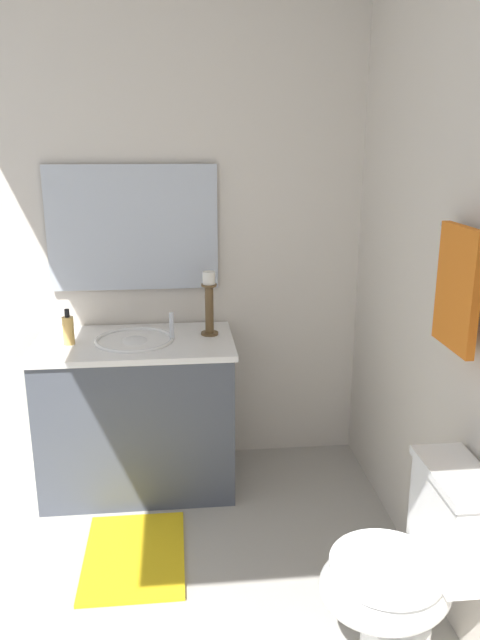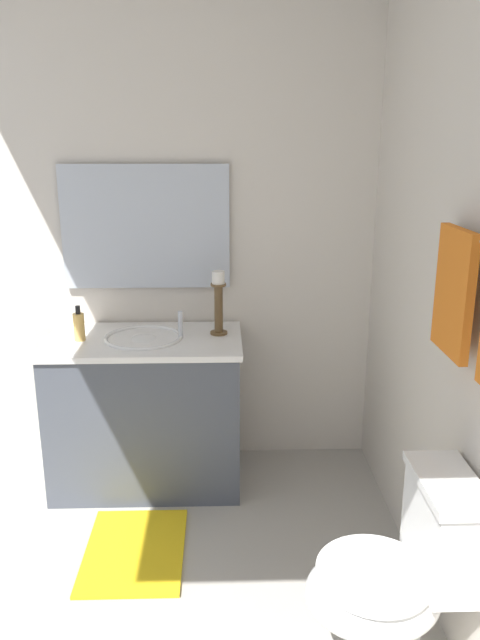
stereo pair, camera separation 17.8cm
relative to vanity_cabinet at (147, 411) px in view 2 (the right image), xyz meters
The scene contains 11 objects.
floor 1.09m from the vanity_cabinet, ahead, with size 2.65×2.23×0.02m, color #B2ADA3.
wall_back 1.80m from the vanity_cabinet, 51.30° to the left, with size 2.65×0.04×2.45m, color silver.
wall_left 0.89m from the vanity_cabinet, 157.49° to the left, with size 0.04×2.23×2.45m, color silver.
vanity_cabinet is the anchor object (origin of this frame).
sink_basin 0.37m from the vanity_cabinet, 90.00° to the left, with size 0.40×0.40×0.24m.
mirror 0.97m from the vanity_cabinet, behind, with size 0.02×0.89×0.65m, color silver.
candle_holder_tall 0.70m from the vanity_cabinet, 99.32° to the left, with size 0.09×0.09×0.33m.
soap_bottle 0.57m from the vanity_cabinet, 85.68° to the right, with size 0.06×0.06×0.18m.
toilet 1.62m from the vanity_cabinet, 36.75° to the left, with size 0.39×0.54×0.75m.
towel_near_vanity 1.81m from the vanity_cabinet, 48.31° to the left, with size 0.28×0.03×0.42m, color orange.
bath_mat 0.74m from the vanity_cabinet, ahead, with size 0.60×0.44×0.02m, color yellow.
Camera 2 is at (2.02, 0.27, 1.79)m, focal length 34.82 mm.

